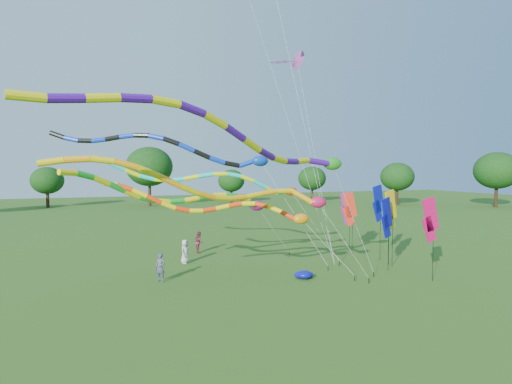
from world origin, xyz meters
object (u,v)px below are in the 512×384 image
object	(u,v)px
person_c	(199,242)
person_b	(160,267)
tube_kite_red	(232,208)
tube_kite_orange	(233,189)
person_a	(185,251)
blue_nylon_heap	(304,274)

from	to	relation	value
person_c	person_b	bearing A→B (deg)	154.26
tube_kite_red	person_c	bearing A→B (deg)	104.20
tube_kite_red	person_b	bearing A→B (deg)	170.58
tube_kite_orange	person_a	xyz separation A→B (m)	(-0.31, 9.36, -4.48)
tube_kite_red	blue_nylon_heap	xyz separation A→B (m)	(4.19, -0.22, -3.87)
tube_kite_red	person_a	world-z (taller)	tube_kite_red
blue_nylon_heap	person_b	distance (m)	8.03
tube_kite_orange	person_a	world-z (taller)	tube_kite_orange
blue_nylon_heap	person_a	xyz separation A→B (m)	(-5.61, 6.01, 0.58)
blue_nylon_heap	person_c	bearing A→B (deg)	113.20
tube_kite_orange	person_c	world-z (taller)	tube_kite_orange
blue_nylon_heap	person_b	bearing A→B (deg)	166.16
blue_nylon_heap	tube_kite_orange	bearing A→B (deg)	-147.66
tube_kite_orange	person_a	size ratio (longest dim) A/B	9.90
tube_kite_orange	person_a	distance (m)	10.38
tube_kite_orange	person_b	xyz separation A→B (m)	(-2.47, 5.27, -4.45)
blue_nylon_heap	person_a	size ratio (longest dim) A/B	0.88
blue_nylon_heap	person_a	distance (m)	8.24
tube_kite_red	blue_nylon_heap	size ratio (longest dim) A/B	9.28
person_c	person_a	bearing A→B (deg)	154.13
person_a	person_c	bearing A→B (deg)	11.96
person_b	person_c	size ratio (longest dim) A/B	1.03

